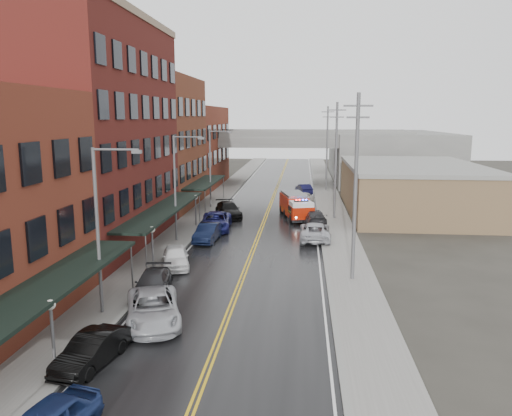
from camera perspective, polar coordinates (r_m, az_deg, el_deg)
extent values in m
plane|color=#2D2B26|center=(20.05, -7.11, -21.42)|extent=(220.00, 220.00, 0.00)
cube|color=black|center=(47.93, 0.63, -2.30)|extent=(11.00, 160.00, 0.02)
cube|color=slate|center=(49.06, -7.90, -2.02)|extent=(3.00, 160.00, 0.15)
cube|color=slate|center=(47.88, 9.38, -2.37)|extent=(3.00, 160.00, 0.15)
cube|color=gray|center=(48.71, -6.01, -2.07)|extent=(0.30, 160.00, 0.15)
cube|color=gray|center=(47.79, 7.41, -2.34)|extent=(0.30, 160.00, 0.15)
cube|color=#4E1514|center=(43.20, -18.21, 7.84)|extent=(9.00, 20.00, 18.00)
cube|color=brown|center=(59.71, -11.41, 7.27)|extent=(9.00, 15.00, 15.00)
cube|color=maroon|center=(76.69, -7.59, 6.91)|extent=(9.00, 20.00, 12.00)
cube|color=brown|center=(58.43, 17.34, 2.01)|extent=(14.00, 22.00, 5.00)
cube|color=slate|center=(87.98, 14.72, 5.80)|extent=(18.00, 30.00, 8.00)
cube|color=black|center=(24.72, -22.59, -8.19)|extent=(2.60, 16.00, 0.18)
cylinder|color=slate|center=(31.34, -14.01, -6.69)|extent=(0.10, 0.10, 3.00)
cube|color=black|center=(41.89, -10.45, -0.15)|extent=(2.60, 18.00, 0.18)
cylinder|color=slate|center=(33.88, -12.44, -5.33)|extent=(0.10, 0.10, 3.00)
cylinder|color=slate|center=(50.10, -6.46, -0.07)|extent=(0.10, 0.10, 3.00)
cube|color=black|center=(58.71, -5.82, 2.96)|extent=(2.60, 13.00, 0.18)
cylinder|color=slate|center=(52.80, -5.84, 0.48)|extent=(0.10, 0.10, 3.00)
cylinder|color=slate|center=(64.66, -3.74, 2.34)|extent=(0.10, 0.10, 3.00)
cylinder|color=#59595B|center=(23.14, -22.19, -13.68)|extent=(0.14, 0.14, 2.80)
sphere|color=silver|center=(22.59, -22.45, -10.20)|extent=(0.44, 0.44, 0.44)
cylinder|color=#59595B|center=(35.39, -11.73, -4.80)|extent=(0.14, 0.14, 2.80)
sphere|color=silver|center=(35.03, -11.82, -2.43)|extent=(0.44, 0.44, 0.44)
cylinder|color=#59595B|center=(48.59, -6.90, -0.52)|extent=(0.14, 0.14, 2.80)
sphere|color=silver|center=(48.33, -6.94, 1.22)|extent=(0.44, 0.44, 0.44)
cylinder|color=#59595B|center=(27.50, -17.64, -2.79)|extent=(0.18, 0.18, 9.00)
cylinder|color=#59595B|center=(26.42, -15.75, 6.45)|extent=(2.40, 0.12, 0.12)
cube|color=#59595B|center=(26.05, -13.47, 6.28)|extent=(0.50, 0.22, 0.18)
cylinder|color=#59595B|center=(42.42, -9.24, 2.07)|extent=(0.18, 0.18, 9.00)
cylinder|color=#59595B|center=(41.73, -7.81, 8.05)|extent=(2.40, 0.12, 0.12)
cube|color=#59595B|center=(41.50, -6.31, 7.93)|extent=(0.50, 0.22, 0.18)
cylinder|color=#59595B|center=(57.92, -5.26, 4.37)|extent=(0.18, 0.18, 9.00)
cylinder|color=#59595B|center=(57.41, -4.14, 8.73)|extent=(2.40, 0.12, 0.12)
cube|color=#59595B|center=(57.25, -3.04, 8.64)|extent=(0.50, 0.22, 0.18)
cylinder|color=#59595B|center=(32.09, 11.29, 2.06)|extent=(0.24, 0.24, 12.00)
cube|color=#59595B|center=(31.78, 11.62, 11.38)|extent=(1.80, 0.12, 0.12)
cube|color=#59595B|center=(31.77, 11.58, 10.11)|extent=(1.40, 0.12, 0.12)
cylinder|color=#59595B|center=(51.90, 9.10, 5.25)|extent=(0.24, 0.24, 12.00)
cube|color=#59595B|center=(51.71, 9.26, 10.99)|extent=(1.80, 0.12, 0.12)
cube|color=#59595B|center=(51.70, 9.24, 10.22)|extent=(1.40, 0.12, 0.12)
cylinder|color=#59595B|center=(71.82, 8.11, 6.67)|extent=(0.24, 0.24, 12.00)
cube|color=#59595B|center=(71.68, 8.22, 10.82)|extent=(1.80, 0.12, 0.12)
cube|color=#59595B|center=(71.68, 8.20, 10.26)|extent=(1.40, 0.12, 0.12)
cube|color=slate|center=(78.79, 2.61, 7.63)|extent=(40.00, 10.00, 1.50)
cube|color=slate|center=(80.35, -5.30, 4.97)|extent=(1.60, 8.00, 6.00)
cube|color=slate|center=(79.28, 10.58, 4.76)|extent=(1.60, 8.00, 6.00)
cube|color=#AA1C07|center=(53.28, 4.34, 0.47)|extent=(3.29, 5.27, 1.87)
cube|color=#AA1C07|center=(50.00, 5.17, -0.52)|extent=(2.70, 2.76, 1.33)
cube|color=silver|center=(49.84, 5.19, 0.49)|extent=(2.55, 2.56, 0.44)
cube|color=black|center=(50.12, 5.13, -0.18)|extent=(2.51, 1.90, 0.71)
cube|color=slate|center=(53.11, 4.35, 1.60)|extent=(2.99, 4.88, 0.27)
cube|color=black|center=(49.79, 5.19, 0.82)|extent=(1.44, 0.57, 0.12)
sphere|color=#FF0C0C|center=(49.67, 4.64, 0.89)|extent=(0.18, 0.18, 0.18)
sphere|color=#1933FF|center=(49.89, 5.74, 0.91)|extent=(0.18, 0.18, 0.18)
cylinder|color=black|center=(49.84, 4.08, -1.32)|extent=(0.94, 0.51, 0.89)
cylinder|color=black|center=(50.27, 6.27, -1.25)|extent=(0.94, 0.51, 0.89)
cylinder|color=black|center=(52.83, 3.39, -0.64)|extent=(0.94, 0.51, 0.89)
cylinder|color=black|center=(53.24, 5.45, -0.58)|extent=(0.94, 0.51, 0.89)
cylinder|color=black|center=(54.97, 2.94, -0.20)|extent=(0.94, 0.51, 0.89)
cylinder|color=black|center=(55.37, 4.93, -0.15)|extent=(0.94, 0.51, 0.89)
imported|color=black|center=(23.28, -18.29, -15.18)|extent=(2.18, 4.42, 1.40)
imported|color=#AAACB2|center=(26.79, -11.68, -11.16)|extent=(4.31, 6.27, 1.59)
imported|color=#262629|center=(30.90, -11.74, -8.43)|extent=(2.43, 4.90, 1.37)
imported|color=white|center=(35.92, -9.17, -5.54)|extent=(2.92, 4.77, 1.52)
imported|color=black|center=(42.93, -5.52, -2.82)|extent=(1.92, 4.73, 1.53)
imported|color=navy|center=(47.14, -4.64, -1.53)|extent=(3.25, 6.16, 1.65)
imported|color=black|center=(52.90, -3.17, -0.23)|extent=(3.89, 5.98, 1.61)
imported|color=#AFB1B8|center=(43.44, 6.75, -2.67)|extent=(2.63, 5.61, 1.55)
imported|color=#252527|center=(49.88, 6.59, -1.01)|extent=(2.80, 5.31, 1.47)
imported|color=white|center=(61.46, 5.54, 1.18)|extent=(2.92, 4.71, 1.50)
imported|color=black|center=(69.50, 5.49, 2.20)|extent=(2.53, 4.43, 1.38)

